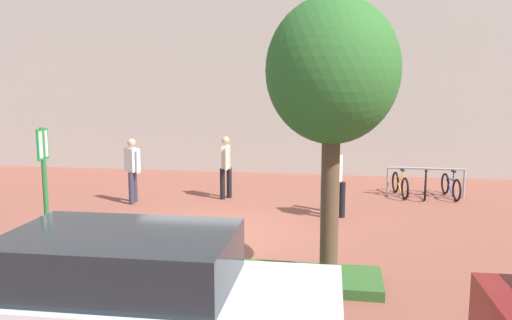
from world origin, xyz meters
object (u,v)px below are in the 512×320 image
at_px(person_shirt_white, 226,163).
at_px(tree_sidewalk, 332,73).
at_px(person_casual_tan, 132,166).
at_px(person_shirt_blue, 335,176).
at_px(car_white_hatch, 136,303).
at_px(bike_at_sign, 58,245).
at_px(bollard_steel, 324,193).
at_px(parking_sign_post, 44,177).
at_px(bike_rack_cluster, 425,184).

bearing_deg(person_shirt_white, tree_sidewalk, -62.86).
relative_size(tree_sidewalk, person_shirt_white, 2.57).
height_order(person_casual_tan, person_shirt_white, same).
distance_m(tree_sidewalk, person_shirt_white, 6.88).
bearing_deg(person_shirt_blue, car_white_hatch, -105.97).
bearing_deg(person_shirt_blue, person_casual_tan, 173.04).
bearing_deg(car_white_hatch, bike_at_sign, 132.09).
relative_size(person_casual_tan, person_shirt_blue, 1.00).
distance_m(bike_at_sign, person_casual_tan, 4.80).
xyz_separation_m(bike_at_sign, bollard_steel, (4.40, 4.72, 0.10)).
bearing_deg(tree_sidewalk, car_white_hatch, -124.94).
height_order(bike_at_sign, person_casual_tan, person_casual_tan).
height_order(parking_sign_post, bollard_steel, parking_sign_post).
relative_size(parking_sign_post, person_shirt_blue, 1.40).
height_order(bike_rack_cluster, person_shirt_white, person_shirt_white).
bearing_deg(person_shirt_blue, bollard_steel, 112.68).
height_order(tree_sidewalk, parking_sign_post, tree_sidewalk).
xyz_separation_m(parking_sign_post, person_shirt_blue, (4.74, 4.25, -0.59)).
xyz_separation_m(bike_at_sign, person_shirt_blue, (4.67, 4.07, 0.63)).
relative_size(bike_rack_cluster, person_shirt_blue, 1.23).
xyz_separation_m(bollard_steel, car_white_hatch, (-1.74, -7.66, 0.31)).
height_order(tree_sidewalk, person_shirt_blue, tree_sidewalk).
xyz_separation_m(tree_sidewalk, bike_rack_cluster, (2.49, 6.90, -2.92)).
bearing_deg(car_white_hatch, bollard_steel, 77.22).
distance_m(bike_rack_cluster, car_white_hatch, 10.74).
bearing_deg(person_casual_tan, person_shirt_blue, -6.96).
distance_m(parking_sign_post, person_shirt_white, 6.15).
distance_m(tree_sidewalk, bollard_steel, 5.58).
bearing_deg(parking_sign_post, person_shirt_blue, 41.88).
xyz_separation_m(parking_sign_post, bike_at_sign, (0.07, 0.17, -1.23)).
xyz_separation_m(parking_sign_post, bike_rack_cluster, (7.22, 6.98, -1.23)).
height_order(tree_sidewalk, car_white_hatch, tree_sidewalk).
distance_m(person_shirt_blue, car_white_hatch, 7.30).
distance_m(tree_sidewalk, person_casual_tan, 7.48).
bearing_deg(bike_at_sign, person_shirt_white, 73.48).
relative_size(bike_rack_cluster, bollard_steel, 2.34).
relative_size(bike_rack_cluster, person_casual_tan, 1.23).
bearing_deg(bike_at_sign, bollard_steel, 47.04).
relative_size(bollard_steel, person_shirt_blue, 0.52).
distance_m(bike_at_sign, car_white_hatch, 3.99).
distance_m(bike_rack_cluster, bollard_steel, 3.46).
xyz_separation_m(tree_sidewalk, person_casual_tan, (-5.26, 4.81, -2.28)).
height_order(bollard_steel, person_shirt_white, person_shirt_white).
height_order(parking_sign_post, person_shirt_white, parking_sign_post).
distance_m(parking_sign_post, bike_at_sign, 1.24).
distance_m(tree_sidewalk, bike_at_sign, 5.49).
distance_m(parking_sign_post, bike_rack_cluster, 10.12).
relative_size(tree_sidewalk, person_casual_tan, 2.57).
height_order(parking_sign_post, person_casual_tan, parking_sign_post).
distance_m(tree_sidewalk, parking_sign_post, 5.02).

